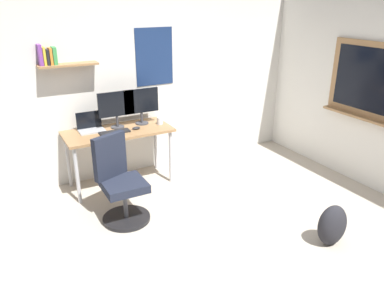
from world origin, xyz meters
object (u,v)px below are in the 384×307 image
Objects in this scene: laptop at (91,126)px; office_chair at (120,185)px; monitor_secondary at (141,104)px; computer_mouse at (136,128)px; desk at (118,136)px; backpack at (332,225)px; keyboard at (115,132)px; monitor_primary at (116,107)px; coffee_mug at (160,121)px.

office_chair is at bearing -88.19° from laptop.
monitor_secondary is 0.34m from computer_mouse.
desk is 0.89m from office_chair.
computer_mouse is 2.54m from backpack.
monitor_secondary is at bearing 15.27° from desk.
desk is at bearing 49.37° from keyboard.
office_chair is 1.14m from monitor_primary.
desk is 0.25m from computer_mouse.
monitor_primary is 5.04× the size of coffee_mug.
laptop is 0.70m from monitor_secondary.
coffee_mug is (0.53, -0.13, -0.22)m from monitor_primary.
backpack is (1.69, -2.40, -0.58)m from laptop.
coffee_mug reaches higher than keyboard.
monitor_primary reaches higher than laptop.
coffee_mug is 2.45m from backpack.
office_chair is 0.95m from computer_mouse.
office_chair is at bearing -108.17° from monitor_primary.
desk is 12.71× the size of computer_mouse.
desk is 3.09× the size of backpack.
monitor_secondary is at bearing 22.31° from keyboard.
keyboard is 3.56× the size of computer_mouse.
desk is at bearing 177.24° from coffee_mug.
laptop is 0.56m from computer_mouse.
office_chair reaches higher than desk.
keyboard is (0.23, -0.22, -0.04)m from laptop.
backpack is (1.36, -2.36, -0.80)m from monitor_primary.
keyboard is 0.63m from coffee_mug.
backpack is at bearing -60.01° from monitor_primary.
monitor_primary is at bearing -8.30° from laptop.
laptop is at bearing 153.63° from desk.
desk is at bearing -108.42° from monitor_primary.
office_chair is at bearing -105.23° from keyboard.
keyboard is at bearing -130.63° from desk.
office_chair is at bearing 139.03° from backpack.
computer_mouse is at bearing 118.41° from backpack.
computer_mouse reaches higher than desk.
monitor_primary is 0.59m from coffee_mug.
laptop reaches higher than keyboard.
laptop is 3.37× the size of coffee_mug.
monitor_primary is 1.25× the size of keyboard.
office_chair is 0.84m from keyboard.
coffee_mug is at bearing -2.76° from desk.
office_chair reaches higher than backpack.
computer_mouse is 0.24× the size of backpack.
monitor_secondary is 0.53m from keyboard.
keyboard is at bearing 180.00° from computer_mouse.
coffee_mug is at bearing 8.19° from computer_mouse.
desk is 0.37m from monitor_primary.
monitor_secondary is 1.25× the size of keyboard.
coffee_mug is (0.35, 0.05, 0.03)m from computer_mouse.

